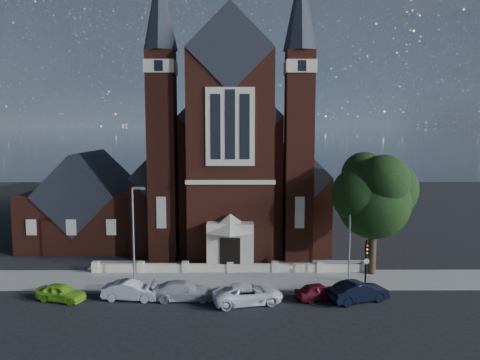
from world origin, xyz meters
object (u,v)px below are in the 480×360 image
object	(u,v)px
church	(232,166)
car_silver_b	(183,291)
street_lamp_left	(134,229)
car_navy	(358,292)
car_dark_red	(319,291)
car_silver_a	(131,291)
street_tree	(376,197)
parish_hall	(90,207)
traffic_signal	(366,257)
street_lamp_right	(351,229)
car_lime_van	(61,292)
car_white_suv	(247,294)

from	to	relation	value
church	car_silver_b	world-z (taller)	church
street_lamp_left	car_navy	distance (m)	18.54
car_silver_b	car_dark_red	size ratio (longest dim) A/B	1.30
street_lamp_left	car_silver_a	size ratio (longest dim) A/B	1.90
street_lamp_left	car_navy	bearing A→B (deg)	-13.92
car_silver_a	car_dark_red	xyz separation A→B (m)	(14.22, -0.03, -0.08)
street_tree	parish_hall	bearing A→B (deg)	156.74
car_navy	street_tree	bearing A→B (deg)	-44.87
parish_hall	traffic_signal	xyz separation A→B (m)	(27.00, -15.57, -1.43)
street_tree	street_lamp_left	size ratio (longest dim) A/B	1.32
street_lamp_right	car_navy	size ratio (longest dim) A/B	1.75
church	parish_hall	size ratio (longest dim) A/B	2.86
parish_hall	car_navy	distance (m)	31.75
car_lime_van	car_white_suv	distance (m)	14.00
traffic_signal	car_lime_van	distance (m)	23.81
street_tree	car_silver_b	xyz separation A→B (m)	(-16.03, -5.63, -6.27)
car_silver_a	car_dark_red	world-z (taller)	car_silver_a
street_lamp_right	car_dark_red	distance (m)	6.48
street_lamp_left	car_lime_van	size ratio (longest dim) A/B	2.13
church	car_silver_a	xyz separation A→B (m)	(-7.40, -22.84, -7.48)
church	car_white_suv	distance (m)	24.83
traffic_signal	street_tree	bearing A→B (deg)	64.05
street_lamp_right	car_dark_red	bearing A→B (deg)	-129.79
street_lamp_right	car_silver_b	bearing A→B (deg)	-163.82
car_lime_van	car_dark_red	distance (m)	19.41
street_lamp_right	car_silver_b	distance (m)	14.61
church	car_white_suv	bearing A→B (deg)	-86.61
church	street_lamp_left	world-z (taller)	church
car_white_suv	car_dark_red	bearing A→B (deg)	-95.09
car_white_suv	parish_hall	bearing A→B (deg)	29.73
car_white_suv	car_navy	size ratio (longest dim) A/B	1.14
parish_hall	street_lamp_left	world-z (taller)	parish_hall
street_lamp_right	car_navy	xyz separation A→B (m)	(-0.39, -4.36, -3.84)
car_silver_b	car_dark_red	xyz separation A→B (m)	(10.25, -0.01, -0.07)
car_dark_red	car_navy	distance (m)	2.92
car_navy	street_lamp_left	bearing A→B (deg)	56.73
traffic_signal	car_silver_a	world-z (taller)	traffic_signal
parish_hall	street_tree	size ratio (longest dim) A/B	1.14
parish_hall	street_lamp_right	size ratio (longest dim) A/B	1.51
car_silver_a	car_lime_van	bearing A→B (deg)	97.99
traffic_signal	church	bearing A→B (deg)	118.20
street_lamp_left	car_silver_b	size ratio (longest dim) A/B	1.69
street_lamp_right	traffic_signal	size ratio (longest dim) A/B	2.02
street_tree	traffic_signal	size ratio (longest dim) A/B	2.67
car_silver_b	car_silver_a	bearing A→B (deg)	88.28
street_tree	car_white_suv	world-z (taller)	street_tree
car_silver_a	car_silver_b	world-z (taller)	car_silver_a
church	street_tree	world-z (taller)	church
car_silver_a	car_white_suv	distance (m)	8.84
car_white_suv	car_silver_a	bearing A→B (deg)	71.57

